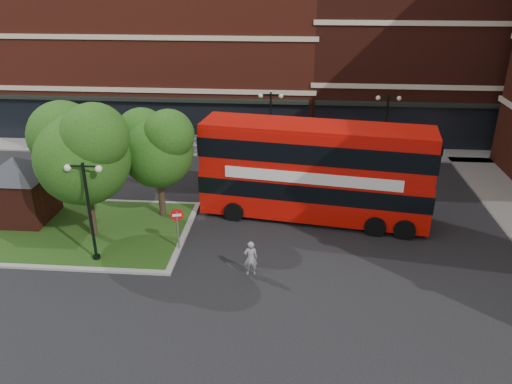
# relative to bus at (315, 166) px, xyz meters

# --- Properties ---
(ground) EXTENTS (120.00, 120.00, 0.00)m
(ground) POSITION_rel_bus_xyz_m (-4.86, -5.69, -3.08)
(ground) COLOR black
(ground) RESTS_ON ground
(pavement_far) EXTENTS (44.00, 3.00, 0.12)m
(pavement_far) POSITION_rel_bus_xyz_m (-4.86, 10.81, -3.02)
(pavement_far) COLOR slate
(pavement_far) RESTS_ON ground
(terrace_far_left) EXTENTS (26.00, 12.00, 14.00)m
(terrace_far_left) POSITION_rel_bus_xyz_m (-12.86, 18.31, 3.92)
(terrace_far_left) COLOR maroon
(terrace_far_left) RESTS_ON ground
(terrace_far_right) EXTENTS (18.00, 12.00, 16.00)m
(terrace_far_right) POSITION_rel_bus_xyz_m (9.14, 18.31, 4.92)
(terrace_far_right) COLOR #471911
(terrace_far_right) RESTS_ON ground
(traffic_island) EXTENTS (12.60, 7.60, 0.15)m
(traffic_island) POSITION_rel_bus_xyz_m (-12.86, -2.69, -3.01)
(traffic_island) COLOR gray
(traffic_island) RESTS_ON ground
(kiosk) EXTENTS (6.51, 6.51, 3.60)m
(kiosk) POSITION_rel_bus_xyz_m (-15.86, -1.69, -0.76)
(kiosk) COLOR #471911
(kiosk) RESTS_ON traffic_island
(tree_island_west) EXTENTS (5.40, 4.71, 7.21)m
(tree_island_west) POSITION_rel_bus_xyz_m (-11.46, -3.11, 1.72)
(tree_island_west) COLOR #2D2116
(tree_island_west) RESTS_ON ground
(tree_island_east) EXTENTS (4.46, 3.90, 6.29)m
(tree_island_east) POSITION_rel_bus_xyz_m (-8.44, -0.63, 1.16)
(tree_island_east) COLOR #2D2116
(tree_island_east) RESTS_ON ground
(lamp_island) EXTENTS (1.72, 0.36, 5.00)m
(lamp_island) POSITION_rel_bus_xyz_m (-10.36, -5.49, -0.25)
(lamp_island) COLOR black
(lamp_island) RESTS_ON ground
(lamp_far_left) EXTENTS (1.72, 0.36, 5.00)m
(lamp_far_left) POSITION_rel_bus_xyz_m (-2.86, 8.81, -0.25)
(lamp_far_left) COLOR black
(lamp_far_left) RESTS_ON ground
(lamp_far_right) EXTENTS (1.72, 0.36, 5.00)m
(lamp_far_right) POSITION_rel_bus_xyz_m (5.14, 8.81, -0.25)
(lamp_far_right) COLOR black
(lamp_far_right) RESTS_ON ground
(bus) EXTENTS (12.56, 4.59, 4.69)m
(bus) POSITION_rel_bus_xyz_m (0.00, 0.00, 0.00)
(bus) COLOR #C00E07
(bus) RESTS_ON ground
(woman) EXTENTS (0.67, 0.49, 1.70)m
(woman) POSITION_rel_bus_xyz_m (-2.93, -6.03, -2.23)
(woman) COLOR gray
(woman) RESTS_ON ground
(car_silver) EXTENTS (4.15, 2.10, 1.35)m
(car_silver) POSITION_rel_bus_xyz_m (-8.34, 10.31, -2.40)
(car_silver) COLOR #A2A4A9
(car_silver) RESTS_ON ground
(car_white) EXTENTS (4.12, 1.68, 1.33)m
(car_white) POSITION_rel_bus_xyz_m (3.92, 8.81, -2.41)
(car_white) COLOR white
(car_white) RESTS_ON ground
(no_entry_sign) EXTENTS (0.62, 0.21, 2.27)m
(no_entry_sign) POSITION_rel_bus_xyz_m (-6.66, -4.19, -1.46)
(no_entry_sign) COLOR slate
(no_entry_sign) RESTS_ON ground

